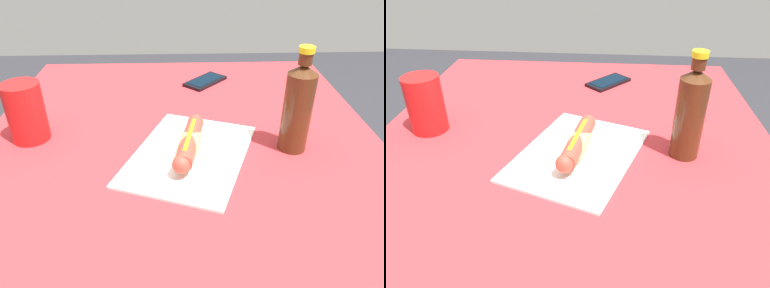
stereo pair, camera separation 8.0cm
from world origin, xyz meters
The scene contains 6 objects.
dining_table centered at (0.00, 0.00, 0.63)m, with size 1.19×0.94×0.75m.
paper_wrapper centered at (0.01, 0.02, 0.75)m, with size 0.32×0.23×0.01m, color white.
hot_dog centered at (0.01, 0.02, 0.79)m, with size 0.21×0.08×0.05m.
cell_phone centered at (-0.41, 0.08, 0.76)m, with size 0.15×0.15×0.01m.
soda_bottle centered at (-0.01, 0.25, 0.85)m, with size 0.06×0.06×0.23m.
drinking_cup centered at (-0.08, -0.35, 0.82)m, with size 0.09×0.09×0.14m, color red.
Camera 2 is at (0.69, 0.08, 1.20)m, focal length 34.65 mm.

